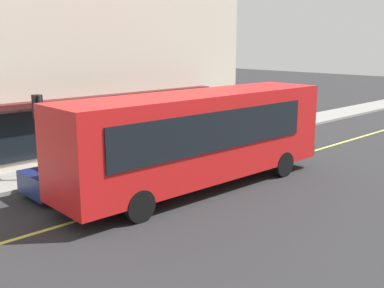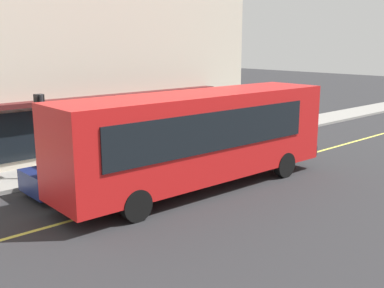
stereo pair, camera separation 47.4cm
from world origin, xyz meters
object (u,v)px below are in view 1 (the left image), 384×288
(car_navy, at_px, (85,171))
(pedestrian_near_storefront, at_px, (87,135))
(traffic_light, at_px, (39,117))
(bus, at_px, (200,135))

(car_navy, relative_size, pedestrian_near_storefront, 2.36)
(traffic_light, height_order, car_navy, traffic_light)
(traffic_light, xyz_separation_m, car_navy, (0.65, -1.99, -1.79))
(pedestrian_near_storefront, bearing_deg, bus, -80.26)
(bus, xyz_separation_m, traffic_light, (-3.82, 4.66, 0.55))
(car_navy, bearing_deg, traffic_light, 107.98)
(bus, relative_size, pedestrian_near_storefront, 6.11)
(bus, relative_size, car_navy, 2.59)
(bus, distance_m, pedestrian_near_storefront, 6.15)
(car_navy, xyz_separation_m, pedestrian_near_storefront, (2.14, 3.35, 0.52))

